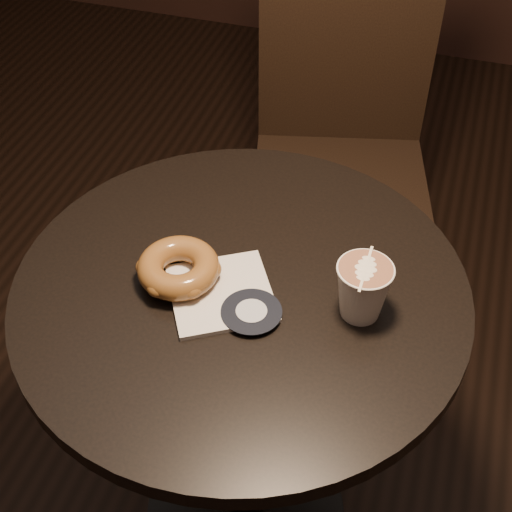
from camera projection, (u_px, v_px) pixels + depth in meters
name	position (u px, v px, depth m)	size (l,w,h in m)	color
cafe_table	(242.00, 363.00, 1.23)	(0.70, 0.70, 0.75)	black
chair	(342.00, 121.00, 1.71)	(0.50, 0.50, 1.04)	black
pastry_bag	(221.00, 293.00, 1.07)	(0.15, 0.15, 0.01)	silver
doughnut	(178.00, 268.00, 1.07)	(0.13, 0.13, 0.04)	brown
latte_cup	(363.00, 291.00, 1.01)	(0.08, 0.08, 0.09)	silver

